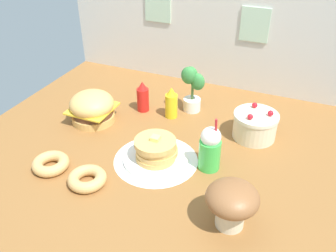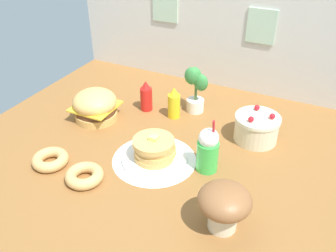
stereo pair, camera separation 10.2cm
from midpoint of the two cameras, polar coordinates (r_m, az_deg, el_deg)
ground_plane at (r=2.18m, az=-2.07°, el=-4.47°), size 2.27×2.13×0.02m
back_wall at (r=2.85m, az=8.11°, el=15.04°), size 2.27×0.04×0.91m
doily_mat at (r=2.12m, az=-0.77°, el=-5.30°), size 0.49×0.49×0.00m
burger at (r=2.49m, az=-10.18°, el=3.17°), size 0.30×0.30×0.21m
pancake_stack at (r=2.08m, az=-0.74°, el=-3.93°), size 0.38×0.38×0.16m
layer_cake at (r=2.32m, az=14.92°, el=-0.32°), size 0.28×0.28×0.20m
ketchup_bottle at (r=2.56m, az=-2.29°, el=4.62°), size 0.08×0.08×0.22m
mustard_bottle at (r=2.47m, az=2.13°, el=3.53°), size 0.08×0.08×0.22m
cream_soda_cup at (r=2.00m, az=7.72°, el=-3.75°), size 0.12×0.12×0.33m
donut_pink_glaze at (r=2.17m, az=-16.69°, el=-5.04°), size 0.21×0.21×0.06m
donut_chocolate at (r=2.01m, az=-11.56°, el=-7.62°), size 0.21×0.21×0.06m
potted_plant at (r=2.52m, az=5.49°, el=5.95°), size 0.16×0.13×0.34m
mushroom_stool at (r=1.68m, az=10.56°, el=-11.95°), size 0.24×0.24×0.23m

